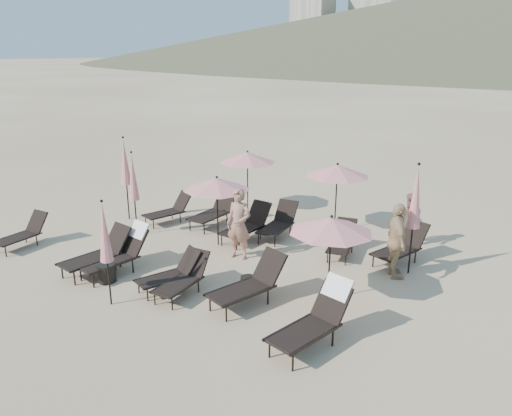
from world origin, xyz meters
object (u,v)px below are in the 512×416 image
Objects in this scene: lounger_2 at (98,253)px; side_table_1 at (248,285)px; lounger_4 at (250,283)px; lounger_0 at (23,233)px; lounger_7 at (214,210)px; lounger_12 at (183,278)px; lounger_8 at (247,224)px; lounger_3 at (171,273)px; umbrella_closed_1 at (416,198)px; umbrella_open_3 at (337,171)px; umbrella_closed_2 at (125,162)px; lounger_1 at (120,251)px; lounger_10 at (342,241)px; lounger_9 at (279,222)px; umbrella_open_0 at (217,184)px; umbrella_open_1 at (331,225)px; beachgoer_a at (239,224)px; side_table_0 at (107,273)px; lounger_5 at (316,317)px; lounger_6 at (169,210)px; umbrella_closed_0 at (105,233)px; beachgoer_c at (397,241)px; beachgoer_b at (410,220)px; umbrella_closed_3 at (133,177)px; umbrella_open_2 at (247,157)px; lounger_11 at (402,246)px.

lounger_2 is 4.04m from side_table_1.
lounger_0 is at bearing -157.80° from lounger_4.
lounger_7 reaches higher than lounger_12.
lounger_12 is (0.81, -3.71, -0.06)m from lounger_8.
lounger_3 is 3.98× the size of side_table_1.
umbrella_open_3 is at bearing 146.82° from umbrella_closed_1.
lounger_2 reaches higher than lounger_8.
umbrella_closed_1 is at bearing 6.06° from umbrella_closed_2.
lounger_1 is 1.05× the size of lounger_7.
lounger_3 is (2.24, 0.28, -0.08)m from lounger_2.
lounger_10 is 0.75× the size of umbrella_open_3.
lounger_3 is 0.90× the size of lounger_8.
lounger_9 is 0.62× the size of umbrella_closed_1.
lounger_9 is 2.33m from umbrella_open_0.
lounger_3 is 1.03× the size of lounger_12.
umbrella_open_1 is at bearing -114.13° from umbrella_closed_1.
side_table_0 is at bearing -128.94° from beachgoer_a.
side_table_1 is at bearing 22.74° from lounger_2.
beachgoer_a reaches higher than lounger_0.
lounger_5 reaches higher than lounger_2.
umbrella_open_3 is 5.41m from side_table_1.
umbrella_closed_0 is (2.83, -4.86, 1.26)m from lounger_6.
lounger_5 is 0.92× the size of umbrella_open_3.
beachgoer_c is at bearing 15.21° from lounger_6.
lounger_9 is 2.18m from lounger_10.
lounger_6 is at bearing -156.38° from lounger_7.
beachgoer_a is 1.25× the size of beachgoer_b.
beachgoer_c reaches higher than lounger_10.
lounger_7 is 6.02m from umbrella_open_1.
umbrella_open_3 is at bearing 96.52° from lounger_3.
umbrella_closed_3 is at bearing -166.42° from umbrella_closed_1.
lounger_10 is (2.17, -0.19, -0.05)m from lounger_9.
umbrella_open_1 is (6.70, -1.94, 1.35)m from lounger_6.
umbrella_open_0 is 3.82m from umbrella_open_3.
lounger_1 is 1.06× the size of lounger_8.
lounger_2 is 1.00× the size of beachgoer_c.
umbrella_closed_3 is at bearing 124.38° from side_table_0.
umbrella_open_3 is (-1.91, 4.35, 0.12)m from umbrella_open_1.
lounger_3 is 0.57× the size of umbrella_closed_1.
umbrella_open_2 is 7.65m from umbrella_closed_0.
beachgoer_c is (0.39, -2.32, 0.18)m from beachgoer_b.
umbrella_open_0 reaches higher than lounger_4.
lounger_0 reaches higher than lounger_10.
beachgoer_c is at bearing 8.24° from umbrella_open_0.
lounger_7 is 0.86× the size of umbrella_open_3.
lounger_5 is 8.20m from lounger_6.
lounger_6 is at bearing 164.96° from lounger_5.
umbrella_closed_2 is (-4.78, 3.04, 1.53)m from lounger_3.
lounger_3 is 0.80× the size of umbrella_open_0.
lounger_11 is at bearing 44.70° from lounger_2.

